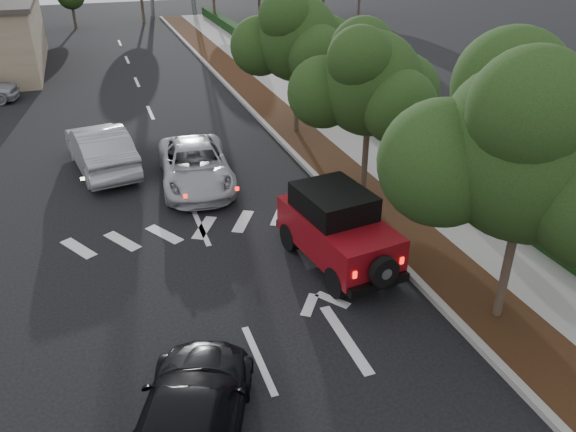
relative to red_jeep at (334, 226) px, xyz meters
name	(u,v)px	position (x,y,z in m)	size (l,w,h in m)	color
ground	(259,359)	(-3.03, -3.06, -1.04)	(120.00, 120.00, 0.00)	black
curb	(282,142)	(1.57, 8.94, -0.97)	(0.20, 70.00, 0.15)	#9E9B93
planting_strip	(304,139)	(2.57, 8.94, -0.98)	(1.80, 70.00, 0.12)	black
sidewalk	(346,134)	(4.47, 8.94, -0.98)	(2.00, 70.00, 0.12)	gray
hedge	(376,123)	(5.87, 8.94, -0.64)	(0.80, 70.00, 0.80)	black
transmission_tower	(174,16)	(2.97, 44.94, -1.04)	(7.00, 4.00, 28.00)	slate
street_tree_near	(496,318)	(2.57, -3.56, -1.04)	(3.80, 3.80, 5.92)	#1A3311
street_tree_mid	(363,194)	(2.57, 3.44, -1.04)	(3.20, 3.20, 5.32)	#1A3311
street_tree_far	(296,133)	(2.57, 9.94, -1.04)	(3.40, 3.40, 5.62)	#1A3311
light_pole_a	(15,83)	(-9.53, 22.94, -1.04)	(2.00, 0.22, 9.00)	slate
light_pole_b	(13,45)	(-10.53, 34.94, -1.04)	(2.00, 0.22, 9.00)	slate
red_jeep	(334,226)	(0.00, 0.00, 0.00)	(2.24, 4.15, 2.05)	black
silver_suv_ahead	(195,166)	(-2.53, 6.12, -0.34)	(2.32, 5.03, 1.40)	#AAADB2
black_suv_oncoming	(189,422)	(-4.78, -4.83, -0.39)	(1.84, 4.53, 1.31)	black
silver_sedan_oncoming	(100,148)	(-5.52, 8.56, -0.22)	(1.75, 5.01, 1.65)	#A0A3A7
terracotta_planter	(476,201)	(4.85, 0.54, -0.31)	(0.62, 0.62, 1.09)	brown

